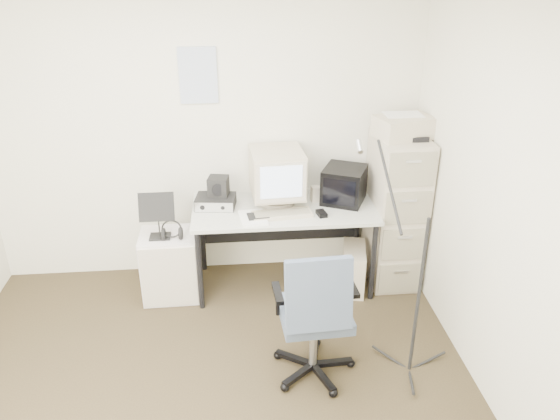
{
  "coord_description": "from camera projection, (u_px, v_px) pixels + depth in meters",
  "views": [
    {
      "loc": [
        0.22,
        -2.58,
        2.65
      ],
      "look_at": [
        0.55,
        0.95,
        0.95
      ],
      "focal_mm": 35.0,
      "sensor_mm": 36.0,
      "label": 1
    }
  ],
  "objects": [
    {
      "name": "floor",
      "position": [
        207.0,
        414.0,
        3.44
      ],
      "size": [
        3.6,
        3.6,
        0.01
      ],
      "primitive_type": "cube",
      "color": "#32291B",
      "rests_on": "ground"
    },
    {
      "name": "wall_back",
      "position": [
        204.0,
        136.0,
        4.51
      ],
      "size": [
        3.6,
        0.02,
        2.5
      ],
      "primitive_type": "cube",
      "color": "#E9E5C7",
      "rests_on": "ground"
    },
    {
      "name": "wall_right",
      "position": [
        518.0,
        226.0,
        3.05
      ],
      "size": [
        0.02,
        3.6,
        2.5
      ],
      "primitive_type": "cube",
      "color": "#E9E5C7",
      "rests_on": "ground"
    },
    {
      "name": "wall_calendar",
      "position": [
        198.0,
        75.0,
        4.29
      ],
      "size": [
        0.3,
        0.02,
        0.44
      ],
      "primitive_type": "cube",
      "color": "white",
      "rests_on": "wall_back"
    },
    {
      "name": "filing_cabinet",
      "position": [
        395.0,
        210.0,
        4.62
      ],
      "size": [
        0.4,
        0.6,
        1.3
      ],
      "primitive_type": "cube",
      "color": "beige",
      "rests_on": "floor"
    },
    {
      "name": "printer",
      "position": [
        404.0,
        127.0,
        4.29
      ],
      "size": [
        0.5,
        0.4,
        0.17
      ],
      "primitive_type": "cube",
      "rotation": [
        0.0,
        0.0,
        0.27
      ],
      "color": "beige",
      "rests_on": "filing_cabinet"
    },
    {
      "name": "desk",
      "position": [
        284.0,
        246.0,
        4.64
      ],
      "size": [
        1.5,
        0.7,
        0.73
      ],
      "primitive_type": "cube",
      "color": "beige",
      "rests_on": "floor"
    },
    {
      "name": "crt_monitor",
      "position": [
        277.0,
        177.0,
        4.46
      ],
      "size": [
        0.44,
        0.46,
        0.46
      ],
      "primitive_type": "cube",
      "rotation": [
        0.0,
        0.0,
        0.06
      ],
      "color": "beige",
      "rests_on": "desk"
    },
    {
      "name": "crt_tv",
      "position": [
        344.0,
        185.0,
        4.54
      ],
      "size": [
        0.44,
        0.45,
        0.3
      ],
      "primitive_type": "cube",
      "rotation": [
        0.0,
        0.0,
        -0.43
      ],
      "color": "black",
      "rests_on": "desk"
    },
    {
      "name": "desk_speaker",
      "position": [
        316.0,
        194.0,
        4.56
      ],
      "size": [
        0.08,
        0.08,
        0.13
      ],
      "primitive_type": "cube",
      "rotation": [
        0.0,
        0.0,
        0.17
      ],
      "color": "#BEB39F",
      "rests_on": "desk"
    },
    {
      "name": "keyboard",
      "position": [
        282.0,
        214.0,
        4.34
      ],
      "size": [
        0.49,
        0.22,
        0.03
      ],
      "primitive_type": "cube",
      "rotation": [
        0.0,
        0.0,
        0.11
      ],
      "color": "beige",
      "rests_on": "desk"
    },
    {
      "name": "mouse",
      "position": [
        322.0,
        214.0,
        4.34
      ],
      "size": [
        0.09,
        0.12,
        0.03
      ],
      "primitive_type": "cube",
      "rotation": [
        0.0,
        0.0,
        0.19
      ],
      "color": "black",
      "rests_on": "desk"
    },
    {
      "name": "radio_receiver",
      "position": [
        216.0,
        202.0,
        4.48
      ],
      "size": [
        0.34,
        0.27,
        0.09
      ],
      "primitive_type": "cube",
      "rotation": [
        0.0,
        0.0,
        -0.12
      ],
      "color": "black",
      "rests_on": "desk"
    },
    {
      "name": "radio_speaker",
      "position": [
        218.0,
        186.0,
        4.45
      ],
      "size": [
        0.18,
        0.17,
        0.16
      ],
      "primitive_type": "cube",
      "rotation": [
        0.0,
        0.0,
        -0.19
      ],
      "color": "black",
      "rests_on": "radio_receiver"
    },
    {
      "name": "papers",
      "position": [
        253.0,
        218.0,
        4.29
      ],
      "size": [
        0.23,
        0.3,
        0.02
      ],
      "primitive_type": "cube",
      "rotation": [
        0.0,
        0.0,
        0.12
      ],
      "color": "white",
      "rests_on": "desk"
    },
    {
      "name": "pc_tower",
      "position": [
        353.0,
        268.0,
        4.65
      ],
      "size": [
        0.26,
        0.44,
        0.38
      ],
      "primitive_type": "cube",
      "rotation": [
        0.0,
        0.0,
        -0.2
      ],
      "color": "beige",
      "rests_on": "floor"
    },
    {
      "name": "office_chair",
      "position": [
        314.0,
        311.0,
        3.57
      ],
      "size": [
        0.62,
        0.62,
        1.01
      ],
      "primitive_type": "cube",
      "rotation": [
        0.0,
        0.0,
        0.06
      ],
      "color": "slate",
      "rests_on": "floor"
    },
    {
      "name": "side_cart",
      "position": [
        171.0,
        265.0,
        4.51
      ],
      "size": [
        0.47,
        0.38,
        0.58
      ],
      "primitive_type": "cube",
      "rotation": [
        0.0,
        0.0,
        0.02
      ],
      "color": "silver",
      "rests_on": "floor"
    },
    {
      "name": "music_stand",
      "position": [
        158.0,
        215.0,
        4.25
      ],
      "size": [
        0.31,
        0.25,
        0.4
      ],
      "primitive_type": "cube",
      "rotation": [
        0.0,
        0.0,
        -0.43
      ],
      "color": "black",
      "rests_on": "side_cart"
    },
    {
      "name": "headphones",
      "position": [
        172.0,
        233.0,
        4.29
      ],
      "size": [
        0.2,
        0.2,
        0.03
      ],
      "primitive_type": "torus",
      "rotation": [
        0.0,
        0.0,
        0.13
      ],
      "color": "black",
      "rests_on": "side_cart"
    },
    {
      "name": "mic_stand",
      "position": [
        422.0,
        275.0,
        3.48
      ],
      "size": [
        0.02,
        0.02,
        1.54
      ],
      "primitive_type": "cylinder",
      "rotation": [
        0.0,
        0.0,
        1.57
      ],
      "color": "black",
      "rests_on": "floor"
    }
  ]
}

